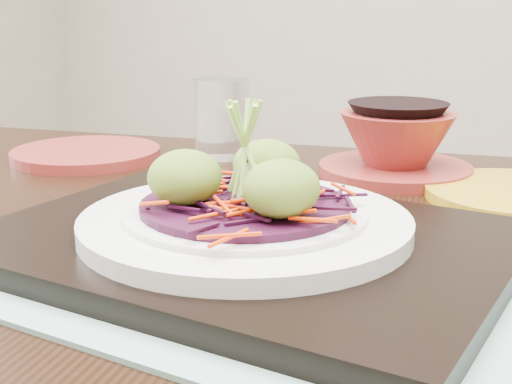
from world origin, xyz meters
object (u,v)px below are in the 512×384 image
at_px(dining_table, 249,347).
at_px(terracotta_bowl_set, 396,148).
at_px(terracotta_side_plate, 86,154).
at_px(white_plate, 245,222).
at_px(serving_tray, 245,243).
at_px(water_glass, 222,118).

distance_m(dining_table, terracotta_bowl_set, 0.31).
bearing_deg(dining_table, terracotta_side_plate, 140.61).
height_order(dining_table, white_plate, white_plate).
distance_m(serving_tray, terracotta_bowl_set, 0.33).
bearing_deg(white_plate, terracotta_side_plate, 144.75).
distance_m(dining_table, white_plate, 0.14).
bearing_deg(dining_table, white_plate, -76.31).
xyz_separation_m(terracotta_side_plate, terracotta_bowl_set, (0.38, 0.08, 0.03)).
bearing_deg(water_glass, dining_table, -58.62).
distance_m(dining_table, water_glass, 0.37).
height_order(serving_tray, white_plate, white_plate).
height_order(dining_table, water_glass, water_glass).
relative_size(serving_tray, terracotta_side_plate, 2.12).
bearing_deg(water_glass, terracotta_bowl_set, -2.25).
xyz_separation_m(serving_tray, terracotta_bowl_set, (0.04, 0.32, 0.02)).
bearing_deg(white_plate, terracotta_bowl_set, 82.96).
bearing_deg(terracotta_bowl_set, white_plate, -97.04).
height_order(terracotta_side_plate, water_glass, water_glass).
bearing_deg(serving_tray, white_plate, 0.00).
height_order(dining_table, terracotta_side_plate, terracotta_side_plate).
relative_size(white_plate, terracotta_side_plate, 1.38).
bearing_deg(serving_tray, terracotta_side_plate, 150.50).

